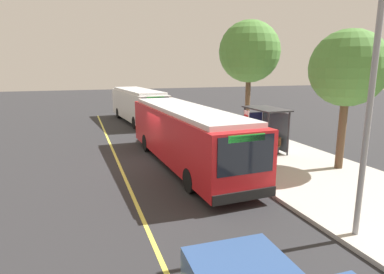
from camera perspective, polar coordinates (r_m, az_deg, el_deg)
name	(u,v)px	position (r m, az deg, el deg)	size (l,w,h in m)	color
ground_plane	(161,160)	(17.49, -5.55, -4.08)	(120.00, 120.00, 0.00)	#2B2B2D
sidewalk_curb	(259,150)	(19.69, 11.66, -2.20)	(44.00, 6.40, 0.15)	#B7B2A8
lane_stripe_center	(119,164)	(17.13, -12.74, -4.67)	(36.00, 0.14, 0.01)	#E0D64C
transit_bus_main	(186,134)	(16.20, -1.15, 0.56)	(11.75, 3.11, 2.95)	red
transit_bus_second	(138,104)	(29.77, -9.46, 5.69)	(10.39, 3.52, 2.95)	white
bus_shelter	(266,120)	(19.15, 12.96, 2.96)	(2.90, 1.60, 2.48)	#333338
waiting_bench	(270,143)	(19.05, 13.55, -1.06)	(1.60, 0.48, 0.95)	brown
route_sign_post	(246,131)	(15.32, 9.53, 1.02)	(0.44, 0.08, 2.80)	#333338
street_tree_near_shelter	(249,52)	(23.71, 10.06, 14.53)	(4.28, 4.28, 7.95)	brown
street_tree_upstreet	(348,69)	(16.49, 25.76, 10.76)	(3.46, 3.46, 6.42)	brown
utility_pole	(368,125)	(9.91, 28.51, 1.87)	(0.16, 0.16, 6.40)	gray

